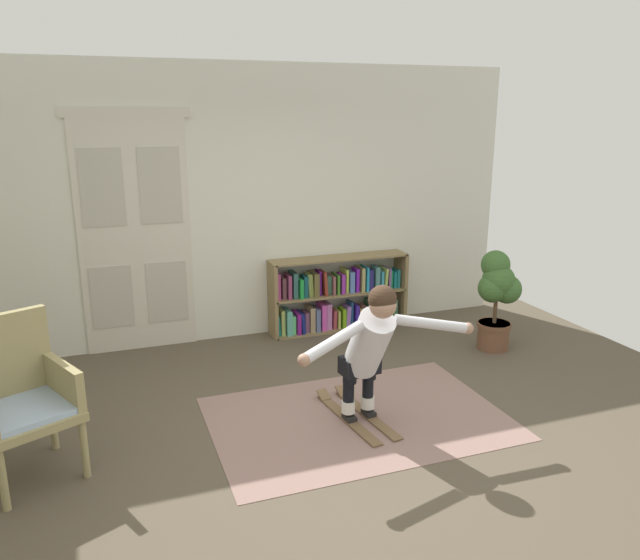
% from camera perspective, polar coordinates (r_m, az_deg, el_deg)
% --- Properties ---
extents(ground_plane, '(7.20, 7.20, 0.00)m').
position_cam_1_polar(ground_plane, '(4.79, 1.84, -14.87)').
color(ground_plane, brown).
extents(back_wall, '(6.00, 0.10, 2.90)m').
position_cam_1_polar(back_wall, '(6.69, -6.44, 6.97)').
color(back_wall, silver).
rests_on(back_wall, ground).
extents(double_door, '(1.22, 0.05, 2.45)m').
position_cam_1_polar(double_door, '(6.50, -16.67, 4.20)').
color(double_door, beige).
rests_on(double_door, ground).
extents(rug, '(2.35, 1.61, 0.01)m').
position_cam_1_polar(rug, '(5.15, 3.50, -12.56)').
color(rug, gray).
rests_on(rug, ground).
extents(bookshelf, '(1.59, 0.30, 0.84)m').
position_cam_1_polar(bookshelf, '(7.00, 1.52, -1.64)').
color(bookshelf, olive).
rests_on(bookshelf, ground).
extents(wicker_chair, '(0.80, 0.80, 1.10)m').
position_cam_1_polar(wicker_chair, '(4.64, -25.99, -9.48)').
color(wicker_chair, '#9C8E5D').
rests_on(wicker_chair, ground).
extents(potted_plant, '(0.46, 0.42, 1.03)m').
position_cam_1_polar(potted_plant, '(6.65, 16.02, -1.03)').
color(potted_plant, brown).
rests_on(potted_plant, ground).
extents(skis_pair, '(0.38, 0.97, 0.07)m').
position_cam_1_polar(skis_pair, '(5.16, 3.31, -12.23)').
color(skis_pair, brown).
rests_on(skis_pair, rug).
extents(person_skier, '(1.47, 0.70, 1.13)m').
position_cam_1_polar(person_skier, '(4.72, 4.69, -5.72)').
color(person_skier, white).
rests_on(person_skier, skis_pair).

